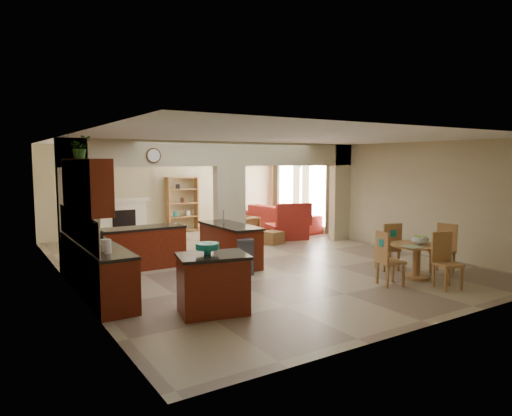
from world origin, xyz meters
TOP-DOWN VIEW (x-y plane):
  - floor at (0.00, 0.00)m, footprint 10.00×10.00m
  - ceiling at (0.00, 0.00)m, footprint 10.00×10.00m
  - wall_back at (0.00, 5.00)m, footprint 8.00×0.00m
  - wall_front at (0.00, -5.00)m, footprint 8.00×0.00m
  - wall_left at (-4.00, 0.00)m, footprint 0.00×10.00m
  - wall_right at (4.00, 0.00)m, footprint 0.00×10.00m
  - partition_left_pier at (-3.70, 1.00)m, footprint 0.60×0.25m
  - partition_center_pier at (0.00, 1.00)m, footprint 0.80×0.25m
  - partition_right_pier at (3.70, 1.00)m, footprint 0.60×0.25m
  - partition_header at (0.00, 1.00)m, footprint 8.00×0.25m
  - kitchen_counter at (-3.26, -0.25)m, footprint 2.52×3.29m
  - upper_cabinets at (-3.82, -0.80)m, footprint 0.35×2.40m
  - peninsula at (-0.60, -0.11)m, footprint 0.70×1.85m
  - wall_clock at (-2.00, 0.85)m, footprint 0.34×0.03m
  - rug at (1.20, 2.10)m, footprint 1.60×1.30m
  - fireplace at (-1.60, 4.83)m, footprint 1.60×0.35m
  - shelving_unit at (0.35, 4.82)m, footprint 1.00×0.32m
  - window_a at (3.97, 2.30)m, footprint 0.02×0.90m
  - window_b at (3.97, 4.00)m, footprint 0.02×0.90m
  - glazed_door at (3.97, 3.15)m, footprint 0.02×0.70m
  - drape_a_left at (3.93, 1.70)m, footprint 0.10×0.28m
  - drape_a_right at (3.93, 2.90)m, footprint 0.10×0.28m
  - drape_b_left at (3.93, 3.40)m, footprint 0.10×0.28m
  - drape_b_right at (3.93, 4.60)m, footprint 0.10×0.28m
  - ceiling_fan at (1.50, 3.00)m, footprint 1.00×1.00m
  - kitchen_island at (-2.42, -2.85)m, footprint 1.20×0.97m
  - teal_bowl at (-2.47, -2.78)m, footprint 0.36×0.36m
  - trash_can at (-0.78, -1.06)m, footprint 0.39×0.37m
  - dining_table at (1.94, -3.16)m, footprint 1.02×1.02m
  - fruit_bowl at (1.94, -3.22)m, footprint 0.33×0.33m
  - sofa at (3.30, 3.40)m, footprint 3.00×1.53m
  - chaise at (2.47, 1.96)m, footprint 1.28×1.14m
  - armchair at (1.29, 2.54)m, footprint 0.90×0.92m
  - ottoman at (1.66, 1.50)m, footprint 0.58×0.58m
  - plant at (-3.82, -0.51)m, footprint 0.41×0.37m
  - chair_north at (1.98, -2.43)m, footprint 0.53×0.53m
  - chair_east at (2.83, -3.15)m, footprint 0.50×0.50m
  - chair_south at (1.83, -3.87)m, footprint 0.52×0.52m
  - chair_west at (1.03, -3.21)m, footprint 0.52×0.52m

SIDE VIEW (x-z plane):
  - floor at x=0.00m, z-range 0.00..0.00m
  - rug at x=1.20m, z-range 0.00..0.01m
  - ottoman at x=1.66m, z-range 0.00..0.35m
  - chaise at x=2.47m, z-range 0.00..0.44m
  - trash_can at x=-0.78m, z-range 0.00..0.68m
  - armchair at x=1.29m, z-range 0.00..0.70m
  - sofa at x=3.30m, z-range 0.00..0.84m
  - peninsula at x=-0.60m, z-range 0.00..0.91m
  - kitchen_island at x=-2.42m, z-range 0.00..0.92m
  - kitchen_counter at x=-3.26m, z-range -0.27..1.20m
  - dining_table at x=1.94m, z-range 0.12..0.82m
  - chair_north at x=1.98m, z-range 0.04..1.07m
  - chair_east at x=2.83m, z-range 0.04..1.07m
  - chair_south at x=1.83m, z-range 0.04..1.07m
  - chair_west at x=1.03m, z-range 0.04..1.07m
  - fireplace at x=-1.60m, z-range 0.01..1.21m
  - fruit_bowl at x=1.94m, z-range 0.69..0.87m
  - shelving_unit at x=0.35m, z-range 0.00..1.80m
  - teal_bowl at x=-2.47m, z-range 0.91..1.09m
  - glazed_door at x=3.97m, z-range 0.00..2.10m
  - partition_center_pier at x=0.00m, z-range 0.00..2.20m
  - drape_a_left at x=3.93m, z-range 0.05..2.35m
  - drape_a_right at x=3.93m, z-range 0.05..2.35m
  - drape_b_left at x=3.93m, z-range 0.05..2.35m
  - drape_b_right at x=3.93m, z-range 0.05..2.35m
  - window_a at x=3.97m, z-range 0.25..2.15m
  - window_b at x=3.97m, z-range 0.25..2.15m
  - partition_left_pier at x=-3.70m, z-range 0.00..2.80m
  - partition_right_pier at x=3.70m, z-range 0.00..2.80m
  - wall_back at x=0.00m, z-range -2.60..5.40m
  - wall_front at x=0.00m, z-range -2.60..5.40m
  - wall_left at x=-4.00m, z-range -3.60..6.40m
  - wall_right at x=4.00m, z-range -3.60..6.40m
  - upper_cabinets at x=-3.82m, z-range 1.47..2.37m
  - wall_clock at x=-2.00m, z-range 2.28..2.62m
  - partition_header at x=0.00m, z-range 2.20..2.80m
  - ceiling_fan at x=1.50m, z-range 2.51..2.61m
  - plant at x=-3.82m, z-range 2.37..2.77m
  - ceiling at x=0.00m, z-range 2.80..2.80m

